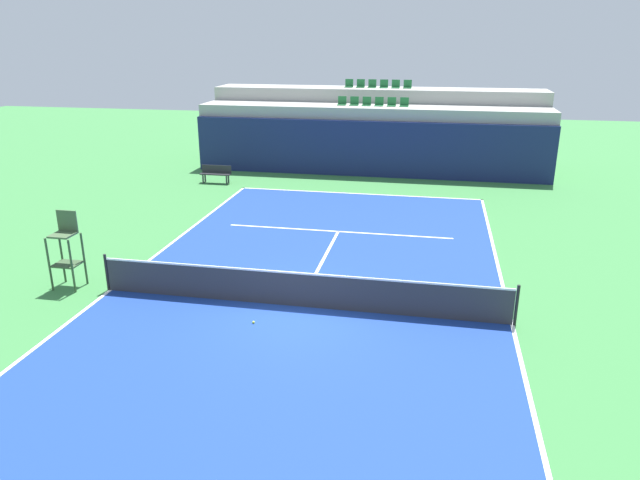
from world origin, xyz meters
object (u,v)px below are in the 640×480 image
tennis_ball_0 (253,322)px  tennis_net (298,289)px  player_bench (216,173)px  umpire_chair (66,247)px

tennis_ball_0 → tennis_net: bearing=53.3°
tennis_net → tennis_ball_0: (-0.88, -1.18, -0.47)m
tennis_net → player_bench: size_ratio=7.39×
player_bench → tennis_ball_0: (6.20, -13.90, -0.46)m
player_bench → tennis_net: bearing=-60.9°
tennis_net → player_bench: (-7.08, 12.72, -0.00)m
tennis_net → tennis_ball_0: 1.54m
player_bench → tennis_ball_0: 15.23m
player_bench → umpire_chair: bearing=-88.3°
player_bench → tennis_ball_0: player_bench is taller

